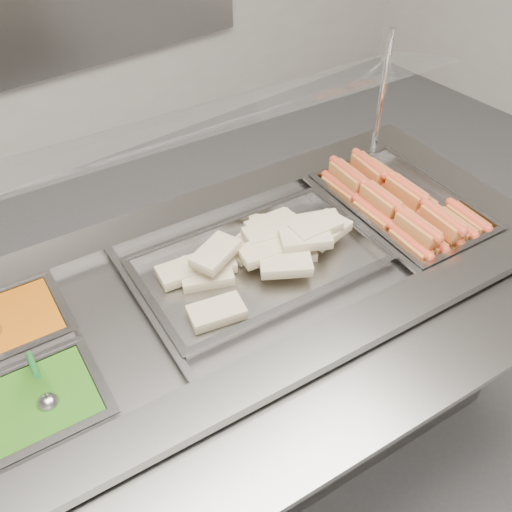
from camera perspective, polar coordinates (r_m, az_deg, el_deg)
steam_counter at (r=1.86m, az=-1.24°, el=-10.65°), size 1.82×0.96×0.84m
tray_rail at (r=1.33m, az=9.30°, el=-14.57°), size 1.69×0.53×0.05m
sneeze_guard at (r=1.49m, az=-5.75°, el=12.99°), size 1.55×0.44×0.41m
pan_hotdogs at (r=1.86m, az=14.22°, el=4.39°), size 0.37×0.54×0.09m
pan_wraps at (r=1.58m, az=0.29°, el=-1.11°), size 0.67×0.44×0.07m
pan_beans at (r=1.56m, az=-23.58°, el=-7.04°), size 0.30×0.25×0.09m
pan_peas at (r=1.38m, az=-20.98°, el=-14.44°), size 0.30×0.25×0.09m
hotdogs_in_buns at (r=1.81m, az=13.99°, el=5.08°), size 0.30×0.51×0.11m
tortilla_wraps at (r=1.59m, az=0.82°, el=0.86°), size 0.60×0.32×0.09m
serving_spoon at (r=1.35m, az=-20.27°, el=-13.05°), size 0.05×0.17×0.12m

